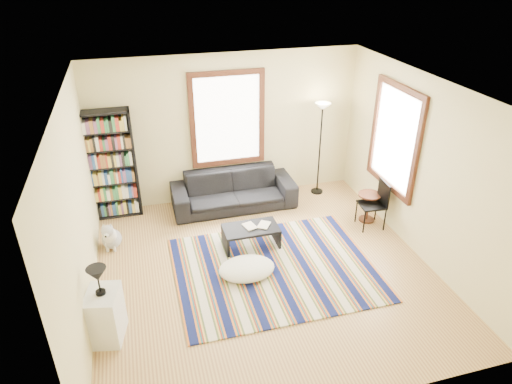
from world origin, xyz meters
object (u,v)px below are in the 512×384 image
object	(u,v)px
coffee_table	(251,237)
side_table	(368,207)
folding_chair	(372,205)
white_cabinet	(105,315)
sofa	(233,190)
dog	(111,234)
bookshelf	(110,165)
floor_cushion	(247,269)
floor_lamp	(320,150)

from	to	relation	value
coffee_table	side_table	bearing A→B (deg)	5.67
folding_chair	white_cabinet	xyz separation A→B (m)	(-4.45, -1.49, -0.08)
sofa	coffee_table	xyz separation A→B (m)	(-0.03, -1.38, -0.16)
dog	bookshelf	bearing A→B (deg)	95.74
bookshelf	folding_chair	size ratio (longest dim) A/B	2.33
coffee_table	floor_cushion	xyz separation A→B (m)	(-0.25, -0.71, -0.07)
sofa	floor_cushion	distance (m)	2.12
floor_cushion	floor_lamp	size ratio (longest dim) A/B	0.46
sofa	side_table	world-z (taller)	sofa
bookshelf	side_table	distance (m)	4.65
dog	floor_lamp	bearing A→B (deg)	23.20
bookshelf	folding_chair	bearing A→B (deg)	-20.52
floor_cushion	floor_lamp	xyz separation A→B (m)	(2.03, 2.19, 0.82)
floor_cushion	side_table	distance (m)	2.67
folding_chair	floor_cushion	bearing A→B (deg)	-159.05
bookshelf	floor_lamp	size ratio (longest dim) A/B	1.08
folding_chair	dog	distance (m)	4.45
sofa	floor_lamp	xyz separation A→B (m)	(1.75, 0.10, 0.59)
floor_cushion	dog	distance (m)	2.36
bookshelf	floor_lamp	xyz separation A→B (m)	(3.90, -0.17, -0.07)
side_table	floor_lamp	bearing A→B (deg)	110.15
sofa	dog	distance (m)	2.38
floor_cushion	dog	bearing A→B (deg)	146.31
side_table	dog	xyz separation A→B (m)	(-4.46, 0.37, -0.02)
dog	floor_cushion	bearing A→B (deg)	-22.90
floor_cushion	bookshelf	bearing A→B (deg)	128.42
bookshelf	coffee_table	distance (m)	2.81
floor_lamp	floor_cushion	bearing A→B (deg)	-132.89
sofa	dog	size ratio (longest dim) A/B	4.61
floor_lamp	dog	distance (m)	4.15
coffee_table	folding_chair	xyz separation A→B (m)	(2.19, 0.03, 0.25)
coffee_table	floor_cushion	size ratio (longest dim) A/B	1.05
sofa	white_cabinet	distance (m)	3.64
side_table	folding_chair	world-z (taller)	folding_chair
floor_lamp	sofa	bearing A→B (deg)	-176.74
floor_lamp	white_cabinet	size ratio (longest dim) A/B	2.66
coffee_table	floor_cushion	world-z (taller)	coffee_table
sofa	side_table	bearing A→B (deg)	-27.48
bookshelf	floor_lamp	bearing A→B (deg)	-2.49
white_cabinet	bookshelf	bearing A→B (deg)	99.76
side_table	dog	distance (m)	4.47
coffee_table	folding_chair	distance (m)	2.20
folding_chair	floor_lamp	bearing A→B (deg)	109.87
sofa	folding_chair	distance (m)	2.55
floor_lamp	side_table	distance (m)	1.49
coffee_table	side_table	xyz separation A→B (m)	(2.24, 0.22, 0.09)
white_cabinet	floor_cushion	bearing A→B (deg)	32.60
side_table	floor_cushion	bearing A→B (deg)	-159.45
floor_lamp	side_table	bearing A→B (deg)	-69.85
bookshelf	side_table	size ratio (longest dim) A/B	3.70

